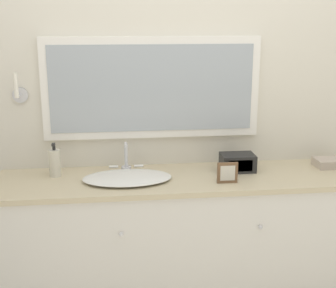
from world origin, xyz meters
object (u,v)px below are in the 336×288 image
(appliance_box, at_px, (238,163))
(picture_frame, at_px, (227,173))
(soap_bottle, at_px, (55,163))
(sink_basin, at_px, (127,177))

(appliance_box, distance_m, picture_frame, 0.24)
(soap_bottle, height_order, picture_frame, soap_bottle)
(sink_basin, xyz_separation_m, soap_bottle, (-0.41, 0.12, 0.06))
(sink_basin, xyz_separation_m, picture_frame, (0.55, -0.11, 0.04))
(soap_bottle, relative_size, appliance_box, 1.00)
(appliance_box, bearing_deg, sink_basin, -171.78)
(picture_frame, bearing_deg, appliance_box, 61.36)
(sink_basin, distance_m, appliance_box, 0.67)
(appliance_box, bearing_deg, picture_frame, -118.64)
(appliance_box, bearing_deg, soap_bottle, 178.69)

